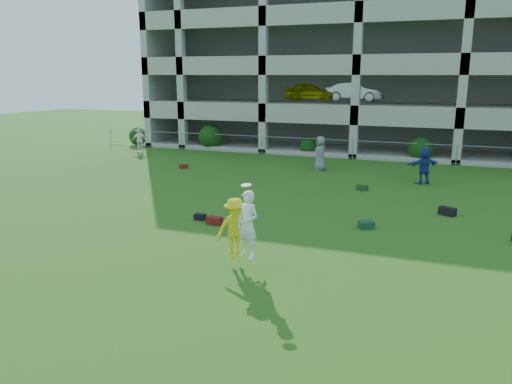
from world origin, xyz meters
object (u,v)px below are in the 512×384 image
at_px(bystander_b, 139,141).
at_px(frisbee_contest, 239,227).
at_px(bystander_c, 320,153).
at_px(parking_garage, 376,62).
at_px(bystander_d, 424,166).

relative_size(bystander_b, frisbee_contest, 0.77).
height_order(bystander_c, parking_garage, parking_garage).
distance_m(bystander_c, frisbee_contest, 14.75).
xyz_separation_m(bystander_d, frisbee_contest, (-4.17, -12.96, 0.25)).
relative_size(bystander_d, parking_garage, 0.06).
height_order(bystander_c, bystander_d, bystander_c).
bearing_deg(bystander_c, frisbee_contest, -16.95).
bearing_deg(bystander_b, bystander_d, -21.09).
distance_m(bystander_b, bystander_c, 12.85).
bearing_deg(frisbee_contest, parking_garage, 90.67).
relative_size(bystander_c, frisbee_contest, 0.86).
xyz_separation_m(bystander_c, parking_garage, (1.01, 12.96, 5.09)).
height_order(bystander_b, bystander_d, bystander_d).
bearing_deg(frisbee_contest, bystander_b, 130.68).
bearing_deg(bystander_d, parking_garage, -110.75).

